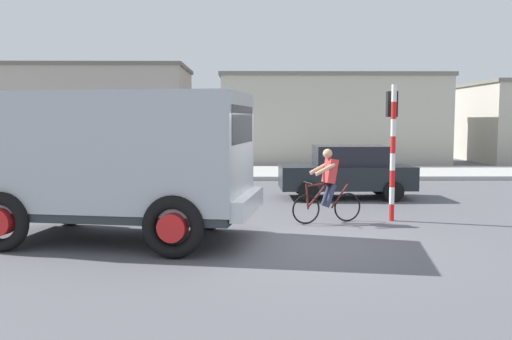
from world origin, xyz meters
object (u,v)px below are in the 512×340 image
truck_foreground (114,156)px  car_white_mid (85,165)px  cyclist (328,186)px  car_red_near (347,171)px  traffic_light_pole (392,133)px

truck_foreground → car_white_mid: (-3.12, 8.53, -0.85)m
cyclist → car_white_mid: cyclist is taller
cyclist → car_red_near: size_ratio=0.43×
traffic_light_pole → car_white_mid: size_ratio=0.74×
traffic_light_pole → truck_foreground: bearing=-160.8°
car_white_mid → car_red_near: bearing=-16.9°
cyclist → traffic_light_pole: traffic_light_pole is taller
truck_foreground → car_red_near: bearing=46.1°
traffic_light_pole → car_white_mid: traffic_light_pole is taller
car_red_near → truck_foreground: bearing=-133.9°
cyclist → car_red_near: cyclist is taller
truck_foreground → car_red_near: 8.19m
truck_foreground → car_red_near: size_ratio=1.43×
cyclist → traffic_light_pole: size_ratio=0.54×
car_red_near → car_white_mid: size_ratio=0.94×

